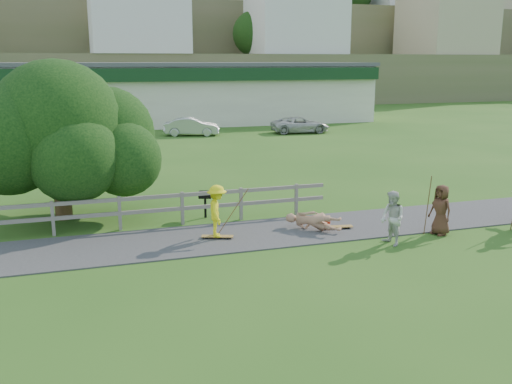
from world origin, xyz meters
TOP-DOWN VIEW (x-y plane):
  - ground at (0.00, 0.00)m, footprint 260.00×260.00m
  - path at (0.00, 1.50)m, footprint 34.00×3.00m
  - fence at (-4.62, 3.30)m, footprint 15.05×0.10m
  - strip_mall at (4.00, 34.94)m, footprint 32.50×10.75m
  - hillside at (0.00, 91.31)m, footprint 220.00×67.00m
  - skater_rider at (-1.30, 1.40)m, footprint 0.77×1.11m
  - skater_fallen at (1.78, 1.32)m, footprint 1.59×1.56m
  - spectator_a at (3.41, -0.66)m, footprint 0.68×0.83m
  - spectator_c at (5.38, -0.20)m, footprint 0.68×0.87m
  - car_silver at (2.90, 25.70)m, footprint 4.13×2.35m
  - car_white at (10.90, 24.75)m, footprint 4.46×2.34m
  - tree at (-5.71, 5.30)m, footprint 6.89×6.89m
  - bbq at (-1.10, 3.91)m, footprint 0.51×0.44m
  - longboard_rider at (-1.30, 1.40)m, footprint 0.98×0.55m
  - longboard_fallen at (2.58, 1.22)m, footprint 1.01×0.41m
  - helmet at (2.38, 1.67)m, footprint 0.31×0.31m
  - pole_rider at (-0.70, 1.80)m, footprint 0.03×0.03m
  - pole_spec_left at (5.02, -0.03)m, footprint 0.03×0.03m

SIDE VIEW (x-z plane):
  - ground at x=0.00m, z-range 0.00..0.00m
  - path at x=0.00m, z-range 0.00..0.04m
  - longboard_rider at x=-1.30m, z-range 0.00..0.11m
  - longboard_fallen at x=2.58m, z-range 0.00..0.11m
  - helmet at x=2.38m, z-range 0.00..0.31m
  - skater_fallen at x=1.78m, z-range 0.00..0.66m
  - bbq at x=-1.10m, z-range 0.00..0.92m
  - car_white at x=10.90m, z-range 0.00..1.20m
  - car_silver at x=2.90m, z-range 0.00..1.29m
  - fence at x=-4.62m, z-range 0.17..1.27m
  - spectator_c at x=5.38m, z-range 0.00..1.57m
  - skater_rider at x=-1.30m, z-range 0.00..1.58m
  - spectator_a at x=3.41m, z-range 0.00..1.60m
  - pole_rider at x=-0.70m, z-range 0.00..1.74m
  - pole_spec_left at x=5.02m, z-range 0.00..1.85m
  - tree at x=-5.71m, z-range 0.00..4.70m
  - strip_mall at x=4.00m, z-range 0.03..5.13m
  - hillside at x=0.00m, z-range -9.34..38.16m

